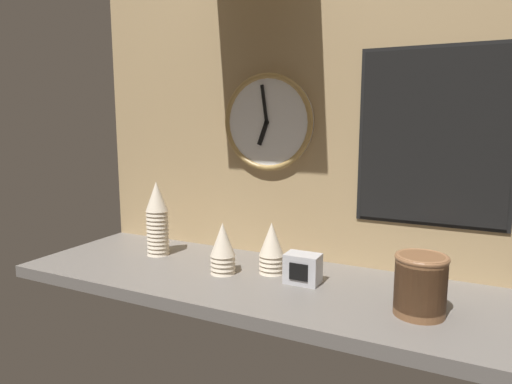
% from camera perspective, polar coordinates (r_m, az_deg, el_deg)
% --- Properties ---
extents(ground_plane, '(1.60, 0.56, 0.04)m').
position_cam_1_polar(ground_plane, '(1.53, -0.30, -11.16)').
color(ground_plane, slate).
extents(wall_tiled_back, '(1.60, 0.03, 1.05)m').
position_cam_1_polar(wall_tiled_back, '(1.68, 3.81, 9.58)').
color(wall_tiled_back, tan).
rests_on(wall_tiled_back, ground_plane).
extents(cup_stack_center_right, '(0.08, 0.08, 0.17)m').
position_cam_1_polar(cup_stack_center_right, '(1.53, 1.95, -6.99)').
color(cup_stack_center_right, beige).
rests_on(cup_stack_center_right, ground_plane).
extents(cup_stack_left, '(0.08, 0.08, 0.28)m').
position_cam_1_polar(cup_stack_left, '(1.76, -12.24, -3.24)').
color(cup_stack_left, beige).
rests_on(cup_stack_left, ground_plane).
extents(cup_stack_center, '(0.08, 0.08, 0.17)m').
position_cam_1_polar(cup_stack_center, '(1.53, -4.18, -7.01)').
color(cup_stack_center, beige).
rests_on(cup_stack_center, ground_plane).
extents(bowl_stack_far_right, '(0.14, 0.14, 0.16)m').
position_cam_1_polar(bowl_stack_far_right, '(1.29, 19.86, -10.75)').
color(bowl_stack_far_right, brown).
rests_on(bowl_stack_far_right, ground_plane).
extents(wall_clock, '(0.35, 0.03, 0.35)m').
position_cam_1_polar(wall_clock, '(1.67, 1.46, 8.69)').
color(wall_clock, white).
extents(menu_board, '(0.47, 0.01, 0.56)m').
position_cam_1_polar(menu_board, '(1.53, 21.33, 6.35)').
color(menu_board, black).
extents(napkin_dispenser, '(0.11, 0.08, 0.09)m').
position_cam_1_polar(napkin_dispenser, '(1.46, 5.86, -9.50)').
color(napkin_dispenser, '#B7B7BC').
rests_on(napkin_dispenser, ground_plane).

